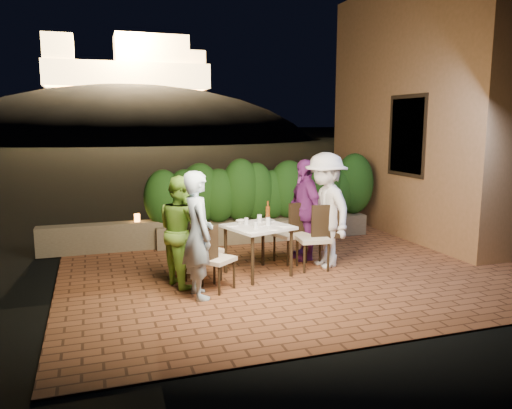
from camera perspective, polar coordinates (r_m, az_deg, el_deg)
name	(u,v)px	position (r m, az deg, el deg)	size (l,w,h in m)	color
ground	(302,275)	(7.63, 5.23, -8.02)	(400.00, 400.00, 0.00)	black
terrace_floor	(289,269)	(8.09, 3.80, -7.39)	(7.00, 6.00, 0.15)	brown
building_wall	(428,110)	(10.85, 19.01, 10.18)	(1.60, 5.00, 5.00)	#A16E3F
window_pane	(408,136)	(9.99, 17.00, 7.51)	(0.08, 1.00, 1.40)	black
window_frame	(408,136)	(9.98, 16.95, 7.52)	(0.06, 1.15, 1.55)	black
planter	(264,229)	(9.72, 0.93, -2.83)	(4.20, 0.55, 0.40)	brown
hedge	(264,191)	(9.59, 0.94, 1.56)	(4.00, 0.70, 1.10)	#183D10
parapet	(103,238)	(9.19, -17.07, -3.64)	(2.20, 0.30, 0.50)	brown
hill	(132,171)	(67.14, -14.02, 3.78)	(52.00, 40.00, 22.00)	black
fortress	(127,56)	(67.35, -14.53, 16.14)	(26.00, 8.00, 8.00)	#FFCC7A
dining_table	(258,250)	(7.45, 0.24, -5.25)	(0.85, 0.85, 0.75)	white
plate_nw	(251,231)	(6.99, -0.53, -3.01)	(0.21, 0.21, 0.01)	white
plate_sw	(231,225)	(7.40, -2.87, -2.33)	(0.23, 0.23, 0.01)	white
plate_ne	(284,225)	(7.37, 3.17, -2.38)	(0.20, 0.20, 0.01)	white
plate_se	(267,220)	(7.71, 1.23, -1.84)	(0.24, 0.24, 0.01)	white
plate_centre	(258,225)	(7.35, 0.18, -2.40)	(0.21, 0.21, 0.01)	white
plate_front	(275,228)	(7.15, 2.13, -2.74)	(0.21, 0.21, 0.01)	white
glass_nw	(256,225)	(7.16, -0.04, -2.36)	(0.06, 0.06, 0.10)	silver
glass_sw	(246,221)	(7.42, -1.12, -1.92)	(0.06, 0.06, 0.10)	silver
glass_ne	(268,221)	(7.37, 1.38, -1.94)	(0.07, 0.07, 0.12)	silver
glass_se	(259,219)	(7.57, 0.40, -1.62)	(0.07, 0.07, 0.12)	silver
beer_bottle	(268,212)	(7.51, 1.36, -0.88)	(0.07, 0.07, 0.34)	#552B0E
bowl	(242,221)	(7.58, -1.64, -1.93)	(0.16, 0.16, 0.04)	white
chair_left_front	(216,258)	(6.80, -4.55, -6.08)	(0.42, 0.42, 0.90)	black
chair_left_back	(203,249)	(7.17, -6.09, -5.10)	(0.43, 0.43, 0.94)	black
chair_right_front	(313,237)	(7.76, 6.50, -3.75)	(0.46, 0.46, 1.00)	black
chair_right_back	(290,233)	(8.10, 3.94, -3.27)	(0.45, 0.45, 0.97)	black
diner_blue	(198,235)	(6.46, -6.64, -3.47)	(0.60, 0.40, 1.66)	#9EBACC
diner_green	(182,231)	(7.00, -8.47, -2.98)	(0.75, 0.58, 1.54)	#8FD342
diner_white	(325,210)	(7.86, 7.92, -0.65)	(1.16, 0.67, 1.80)	silver
diner_purple	(304,210)	(8.27, 5.56, -0.58)	(0.98, 0.41, 1.66)	#75297C
parapet_lamp	(137,218)	(9.15, -13.44, -1.49)	(0.10, 0.10, 0.14)	orange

